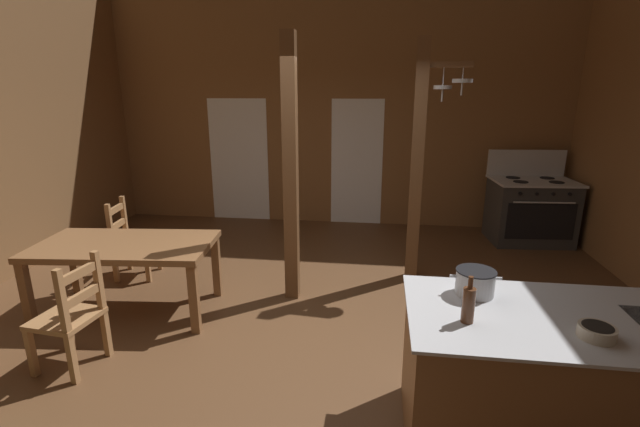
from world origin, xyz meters
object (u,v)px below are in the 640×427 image
object	(u,v)px
stove_range	(530,210)
kitchen_island	(583,386)
dining_table	(125,251)
stockpot_on_counter	(475,282)
mixing_bowl_on_counter	(597,332)
bottle_tall_on_counter	(468,304)
ladderback_chair_near_window	(131,240)
ladderback_chair_by_post	(71,317)

from	to	relation	value
stove_range	kitchen_island	bearing A→B (deg)	-103.26
stove_range	dining_table	distance (m)	5.48
stove_range	stockpot_on_counter	xyz separation A→B (m)	(-1.61, -3.89, 0.52)
stove_range	mixing_bowl_on_counter	bearing A→B (deg)	-103.80
mixing_bowl_on_counter	bottle_tall_on_counter	xyz separation A→B (m)	(-0.66, 0.08, 0.08)
dining_table	stockpot_on_counter	world-z (taller)	stockpot_on_counter
stove_range	stockpot_on_counter	size ratio (longest dim) A/B	4.08
stockpot_on_counter	kitchen_island	bearing A→B (deg)	-20.04
ladderback_chair_near_window	bottle_tall_on_counter	world-z (taller)	bottle_tall_on_counter
stove_range	dining_table	xyz separation A→B (m)	(-4.71, -2.79, 0.17)
dining_table	mixing_bowl_on_counter	world-z (taller)	mixing_bowl_on_counter
stockpot_on_counter	mixing_bowl_on_counter	distance (m)	0.71
mixing_bowl_on_counter	ladderback_chair_near_window	bearing A→B (deg)	149.70
kitchen_island	ladderback_chair_near_window	bearing A→B (deg)	152.56
dining_table	ladderback_chair_by_post	size ratio (longest dim) A/B	1.87
stockpot_on_counter	ladderback_chair_near_window	bearing A→B (deg)	151.33
bottle_tall_on_counter	stove_range	bearing A→B (deg)	67.98
kitchen_island	ladderback_chair_near_window	xyz separation A→B (m)	(-4.19, 2.17, -0.01)
ladderback_chair_by_post	kitchen_island	bearing A→B (deg)	-6.08
ladderback_chair_by_post	mixing_bowl_on_counter	distance (m)	3.67
stove_range	ladderback_chair_by_post	bearing A→B (deg)	-141.24
ladderback_chair_by_post	mixing_bowl_on_counter	bearing A→B (deg)	-9.65
stove_range	ladderback_chair_by_post	xyz separation A→B (m)	(-4.64, -3.73, -0.03)
kitchen_island	ladderback_chair_near_window	size ratio (longest dim) A/B	2.28
mixing_bowl_on_counter	kitchen_island	bearing A→B (deg)	66.49
kitchen_island	bottle_tall_on_counter	world-z (taller)	bottle_tall_on_counter
ladderback_chair_by_post	stove_range	bearing A→B (deg)	38.76
ladderback_chair_by_post	ladderback_chair_near_window	bearing A→B (deg)	106.06
ladderback_chair_near_window	mixing_bowl_on_counter	xyz separation A→B (m)	(4.09, -2.39, 0.50)
stove_range	ladderback_chair_by_post	world-z (taller)	stove_range
ladderback_chair_by_post	mixing_bowl_on_counter	world-z (taller)	mixing_bowl_on_counter
kitchen_island	dining_table	world-z (taller)	kitchen_island
stove_range	bottle_tall_on_counter	bearing A→B (deg)	-112.02
kitchen_island	stockpot_on_counter	distance (m)	0.87
ladderback_chair_near_window	stockpot_on_counter	world-z (taller)	stockpot_on_counter
ladderback_chair_near_window	stockpot_on_counter	bearing A→B (deg)	-28.67
stove_range	stockpot_on_counter	bearing A→B (deg)	-112.47
dining_table	ladderback_chair_by_post	bearing A→B (deg)	-85.97
ladderback_chair_near_window	ladderback_chair_by_post	world-z (taller)	same
ladderback_chair_near_window	bottle_tall_on_counter	distance (m)	4.18
kitchen_island	stove_range	distance (m)	4.23
dining_table	stockpot_on_counter	xyz separation A→B (m)	(3.10, -1.10, 0.35)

